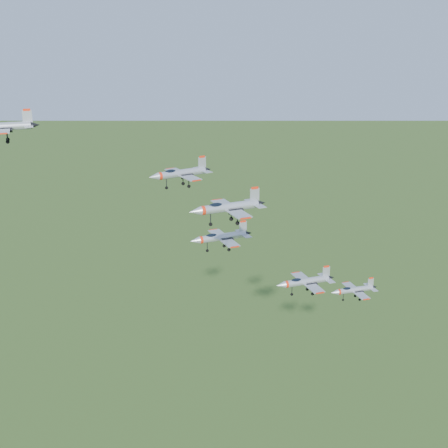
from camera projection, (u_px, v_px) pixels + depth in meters
jet_left_high at (180, 173)px, 102.09m from camera, size 11.48×9.42×3.08m
jet_right_high at (227, 207)px, 91.50m from camera, size 12.33×10.28×3.30m
jet_left_low at (221, 237)px, 119.97m from camera, size 12.94×10.81×3.46m
jet_right_low at (305, 281)px, 111.64m from camera, size 11.55×9.72×3.10m
jet_trail at (354, 290)px, 127.60m from camera, size 10.47×8.86×2.83m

